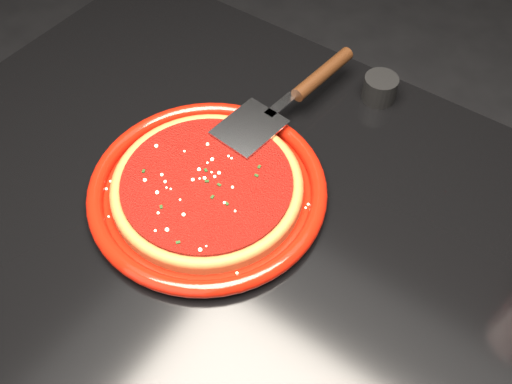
# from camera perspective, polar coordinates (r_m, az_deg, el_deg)

# --- Properties ---
(table) EXTENTS (1.20, 0.80, 0.75)m
(table) POSITION_cam_1_polar(r_m,az_deg,el_deg) (1.07, 1.69, -17.23)
(table) COLOR black
(table) RESTS_ON floor
(plate) EXTENTS (0.43, 0.43, 0.02)m
(plate) POSITION_cam_1_polar(r_m,az_deg,el_deg) (0.78, -4.86, 0.26)
(plate) COLOR #6F0B04
(plate) RESTS_ON table
(pizza_crust) EXTENTS (0.34, 0.34, 0.01)m
(pizza_crust) POSITION_cam_1_polar(r_m,az_deg,el_deg) (0.78, -4.88, 0.43)
(pizza_crust) COLOR brown
(pizza_crust) RESTS_ON plate
(pizza_crust_rim) EXTENTS (0.34, 0.34, 0.02)m
(pizza_crust_rim) POSITION_cam_1_polar(r_m,az_deg,el_deg) (0.77, -4.91, 0.72)
(pizza_crust_rim) COLOR brown
(pizza_crust_rim) RESTS_ON plate
(pizza_sauce) EXTENTS (0.30, 0.30, 0.01)m
(pizza_sauce) POSITION_cam_1_polar(r_m,az_deg,el_deg) (0.77, -4.94, 0.94)
(pizza_sauce) COLOR #690D09
(pizza_sauce) RESTS_ON plate
(parmesan_dusting) EXTENTS (0.22, 0.22, 0.01)m
(parmesan_dusting) POSITION_cam_1_polar(r_m,az_deg,el_deg) (0.77, -4.97, 1.24)
(parmesan_dusting) COLOR beige
(parmesan_dusting) RESTS_ON plate
(basil_flecks) EXTENTS (0.21, 0.21, 0.00)m
(basil_flecks) POSITION_cam_1_polar(r_m,az_deg,el_deg) (0.77, -4.97, 1.20)
(basil_flecks) COLOR black
(basil_flecks) RESTS_ON plate
(pizza_server) EXTENTS (0.12, 0.33, 0.02)m
(pizza_server) POSITION_cam_1_polar(r_m,az_deg,el_deg) (0.86, 3.42, 9.40)
(pizza_server) COLOR #AFB2B7
(pizza_server) RESTS_ON plate
(ramekin) EXTENTS (0.07, 0.07, 0.04)m
(ramekin) POSITION_cam_1_polar(r_m,az_deg,el_deg) (0.92, 12.28, 10.10)
(ramekin) COLOR black
(ramekin) RESTS_ON table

